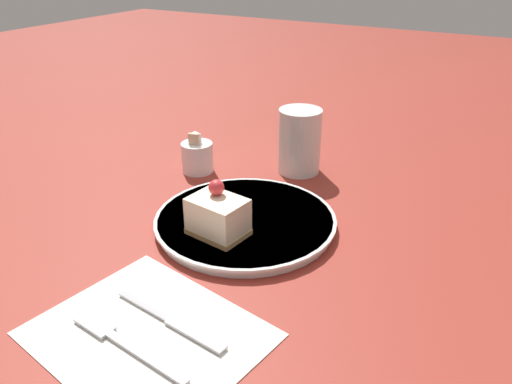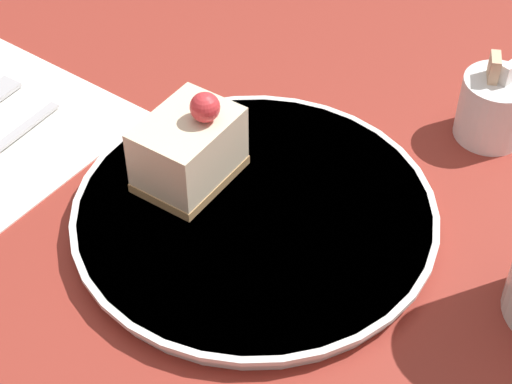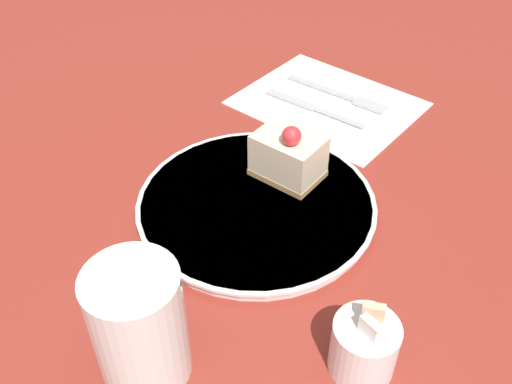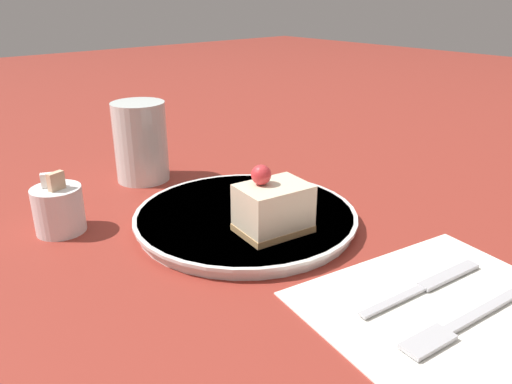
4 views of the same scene
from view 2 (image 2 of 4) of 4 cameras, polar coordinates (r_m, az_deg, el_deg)
The scene contains 4 objects.
ground_plane at distance 0.65m, azimuth 1.95°, elevation -4.67°, with size 4.00×4.00×0.00m, color maroon.
plate at distance 0.67m, azimuth -0.09°, elevation -1.55°, with size 0.28×0.28×0.02m.
cake_slice at distance 0.67m, azimuth -4.48°, elevation 2.92°, with size 0.07×0.09×0.08m.
sugar_bowl at distance 0.76m, azimuth 15.58°, elevation 5.49°, with size 0.06×0.06×0.08m.
Camera 2 is at (0.17, -0.39, 0.49)m, focal length 60.00 mm.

